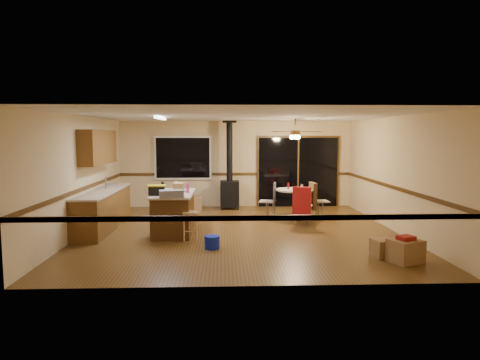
{
  "coord_description": "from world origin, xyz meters",
  "views": [
    {
      "loc": [
        -0.38,
        -9.49,
        2.18
      ],
      "look_at": [
        0.0,
        0.3,
        1.15
      ],
      "focal_mm": 32.0,
      "sensor_mm": 36.0,
      "label": 1
    }
  ],
  "objects": [
    {
      "name": "ceiling",
      "position": [
        0.0,
        0.0,
        2.6
      ],
      "size": [
        7.0,
        7.0,
        0.0
      ],
      "primitive_type": "plane",
      "rotation": [
        3.14,
        0.0,
        0.0
      ],
      "color": "silver",
      "rests_on": "ground"
    },
    {
      "name": "toolbox_grey",
      "position": [
        -1.46,
        -0.72,
        0.98
      ],
      "size": [
        0.54,
        0.37,
        0.15
      ],
      "primitive_type": "cube",
      "rotation": [
        0.0,
        0.0,
        0.2
      ],
      "color": "slate",
      "rests_on": "kitchen_island"
    },
    {
      "name": "floor",
      "position": [
        0.0,
        0.0,
        0.0
      ],
      "size": [
        7.0,
        7.0,
        0.0
      ],
      "primitive_type": "plane",
      "color": "#573918",
      "rests_on": "ground"
    },
    {
      "name": "fluorescent_strip",
      "position": [
        -1.8,
        0.3,
        2.56
      ],
      "size": [
        0.1,
        1.2,
        0.04
      ],
      "primitive_type": "cube",
      "color": "white",
      "rests_on": "ceiling"
    },
    {
      "name": "sliding_door",
      "position": [
        1.9,
        3.45,
        1.05
      ],
      "size": [
        2.52,
        0.1,
        2.1
      ],
      "primitive_type": "cube",
      "color": "black",
      "rests_on": "ground"
    },
    {
      "name": "wall_back",
      "position": [
        0.0,
        3.5,
        1.3
      ],
      "size": [
        7.0,
        0.0,
        7.0
      ],
      "primitive_type": "plane",
      "rotation": [
        1.57,
        0.0,
        0.0
      ],
      "color": "#CEB383",
      "rests_on": "ground"
    },
    {
      "name": "box_on_island",
      "position": [
        -1.4,
        0.2,
        1.0
      ],
      "size": [
        0.24,
        0.31,
        0.2
      ],
      "primitive_type": "cube",
      "rotation": [
        0.0,
        0.0,
        -0.06
      ],
      "color": "olive",
      "rests_on": "kitchen_island"
    },
    {
      "name": "glass_cream",
      "position": [
        1.65,
        1.41,
        0.84
      ],
      "size": [
        0.07,
        0.07,
        0.13
      ],
      "primitive_type": "cylinder",
      "rotation": [
        0.0,
        0.0,
        -0.37
      ],
      "color": "beige",
      "rests_on": "dining_table"
    },
    {
      "name": "chair_right",
      "position": [
        1.98,
        1.5,
        0.6
      ],
      "size": [
        0.5,
        0.46,
        0.7
      ],
      "color": "gray",
      "rests_on": "ground"
    },
    {
      "name": "blue_bucket",
      "position": [
        -0.61,
        -1.41,
        0.12
      ],
      "size": [
        0.33,
        0.33,
        0.25
      ],
      "primitive_type": "cylinder",
      "rotation": [
        0.0,
        0.0,
        0.13
      ],
      "color": "#0C1FB3",
      "rests_on": "floor"
    },
    {
      "name": "box_small_red",
      "position": [
        2.75,
        -2.43,
        0.43
      ],
      "size": [
        0.33,
        0.31,
        0.07
      ],
      "primitive_type": "cube",
      "rotation": [
        0.0,
        0.0,
        0.39
      ],
      "color": "maroon",
      "rests_on": "box_corner_a"
    },
    {
      "name": "dining_table",
      "position": [
        1.47,
        1.46,
        0.53
      ],
      "size": [
        0.96,
        0.96,
        0.78
      ],
      "color": "black",
      "rests_on": "ground"
    },
    {
      "name": "bottle_white",
      "position": [
        -1.5,
        0.71,
        0.99
      ],
      "size": [
        0.08,
        0.08,
        0.18
      ],
      "primitive_type": "cylinder",
      "rotation": [
        0.0,
        0.0,
        -0.41
      ],
      "color": "white",
      "rests_on": "kitchen_island"
    },
    {
      "name": "wall_left",
      "position": [
        -3.5,
        0.0,
        1.3
      ],
      "size": [
        0.0,
        7.0,
        7.0
      ],
      "primitive_type": "plane",
      "rotation": [
        1.57,
        0.0,
        1.57
      ],
      "color": "#CEB383",
      "rests_on": "ground"
    },
    {
      "name": "box_under_window",
      "position": [
        -1.27,
        2.79,
        0.21
      ],
      "size": [
        0.54,
        0.45,
        0.41
      ],
      "primitive_type": "cube",
      "rotation": [
        0.0,
        0.0,
        0.07
      ],
      "color": "olive",
      "rests_on": "floor"
    },
    {
      "name": "chair_rail",
      "position": [
        0.0,
        0.0,
        1.0
      ],
      "size": [
        7.0,
        7.0,
        0.08
      ],
      "primitive_type": null,
      "color": "#452C11",
      "rests_on": "ground"
    },
    {
      "name": "chair_left",
      "position": [
        0.87,
        1.54,
        0.59
      ],
      "size": [
        0.49,
        0.48,
        0.51
      ],
      "color": "gray",
      "rests_on": "ground"
    },
    {
      "name": "ceiling_fan",
      "position": [
        1.47,
        1.46,
        2.21
      ],
      "size": [
        0.24,
        0.24,
        0.55
      ],
      "color": "brown",
      "rests_on": "ceiling"
    },
    {
      "name": "wood_stove",
      "position": [
        -0.2,
        3.05,
        0.73
      ],
      "size": [
        0.55,
        0.5,
        2.52
      ],
      "color": "black",
      "rests_on": "ground"
    },
    {
      "name": "bottle_dark",
      "position": [
        -1.73,
        -0.02,
        1.03
      ],
      "size": [
        0.08,
        0.08,
        0.25
      ],
      "primitive_type": "cylinder",
      "rotation": [
        0.0,
        0.0,
        -0.18
      ],
      "color": "black",
      "rests_on": "kitchen_island"
    },
    {
      "name": "wall_front",
      "position": [
        0.0,
        -3.5,
        1.3
      ],
      "size": [
        7.0,
        0.0,
        7.0
      ],
      "primitive_type": "plane",
      "rotation": [
        -1.57,
        0.0,
        0.0
      ],
      "color": "#CEB383",
      "rests_on": "ground"
    },
    {
      "name": "toolbox_black",
      "position": [
        -1.81,
        -0.37,
        0.99
      ],
      "size": [
        0.36,
        0.21,
        0.19
      ],
      "primitive_type": "cube",
      "rotation": [
        0.0,
        0.0,
        0.1
      ],
      "color": "black",
      "rests_on": "kitchen_island"
    },
    {
      "name": "box_corner_b",
      "position": [
        2.49,
        -2.11,
        0.16
      ],
      "size": [
        0.47,
        0.42,
        0.32
      ],
      "primitive_type": "cube",
      "rotation": [
        0.0,
        0.0,
        0.22
      ],
      "color": "olive",
      "rests_on": "floor"
    },
    {
      "name": "chair_near",
      "position": [
        1.51,
        0.59,
        0.6
      ],
      "size": [
        0.55,
        0.58,
        0.7
      ],
      "color": "gray",
      "rests_on": "ground"
    },
    {
      "name": "lower_cabinets",
      "position": [
        -3.2,
        0.5,
        0.43
      ],
      "size": [
        0.6,
        3.0,
        0.86
      ],
      "primitive_type": "cube",
      "color": "brown",
      "rests_on": "ground"
    },
    {
      "name": "upper_cabinets",
      "position": [
        -3.33,
        0.7,
        1.9
      ],
      "size": [
        0.35,
        2.0,
        0.8
      ],
      "primitive_type": "cube",
      "color": "brown",
      "rests_on": "ground"
    },
    {
      "name": "toolbox_yellow_lid",
      "position": [
        -1.81,
        -0.37,
        1.1
      ],
      "size": [
        0.41,
        0.24,
        0.03
      ],
      "primitive_type": "cube",
      "rotation": [
        0.0,
        0.0,
        0.1
      ],
      "color": "gold",
      "rests_on": "toolbox_black"
    },
    {
      "name": "bar_stool",
      "position": [
        -1.07,
        -0.76,
        0.31
      ],
      "size": [
        0.36,
        0.36,
        0.61
      ],
      "primitive_type": "cylinder",
      "rotation": [
        0.0,
        0.0,
        -0.08
      ],
      "color": "tan",
      "rests_on": "floor"
    },
    {
      "name": "window",
      "position": [
        -1.6,
        3.45,
        1.5
      ],
      "size": [
        1.72,
        0.1,
        1.32
      ],
      "primitive_type": "cube",
      "color": "black",
      "rests_on": "ground"
    },
    {
      "name": "bottle_pink",
      "position": [
        -1.18,
        -0.03,
        1.02
      ],
      "size": [
        0.08,
        0.08,
        0.24
      ],
      "primitive_type": "cylinder",
      "rotation": [
        0.0,
        0.0,
        0.1
      ],
      "color": "#D84C8C",
      "rests_on": "kitchen_island"
    },
    {
      "name": "glass_red",
      "position": [
        1.32,
        1.56,
        0.86
      ],
      "size": [
        0.07,
        0.07,
        0.16
      ],
      "primitive_type": "cylinder",
      "rotation": [
        0.0,
        0.0,
        -0.13
      ],
      "color": "#590C14",
      "rests_on": "dining_table"
    },
    {
      "name": "kitchen_island",
      "position": [
        -1.5,
        0.0,
        0.45
      ],
      "size": [
        0.88,
        1.68,
        0.9
      ],
      "color": "#4B2C12",
      "rests_on": "ground"
    },
    {
      "name": "box_corner_a",
      "position": [
        2.75,
        -2.43,
        0.2
      ],
      "size": [
        0.64,
        0.6,
        0.39
      ],
      "primitive_type": "cube",
      "rotation": [
        0.0,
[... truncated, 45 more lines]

